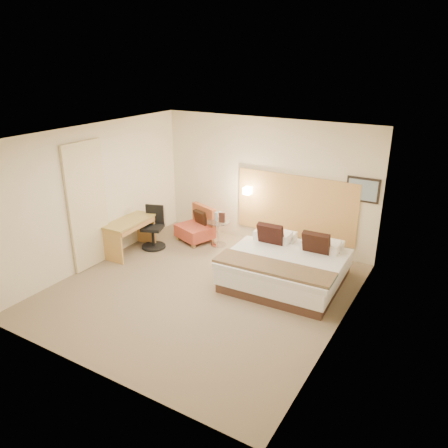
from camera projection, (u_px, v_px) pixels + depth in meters
The scene contains 20 objects.
floor at pixel (202, 290), 7.68m from camera, with size 4.80×5.00×0.02m, color #776650.
ceiling at pixel (198, 135), 6.70m from camera, with size 4.80×5.00×0.02m, color white.
wall_back at pixel (266, 182), 9.21m from camera, with size 4.80×0.02×2.70m, color beige.
wall_front at pixel (84, 281), 5.18m from camera, with size 4.80×0.02×2.70m, color beige.
wall_left at pixel (95, 196), 8.33m from camera, with size 0.02×5.00×2.70m, color beige.
wall_right at pixel (345, 249), 6.05m from camera, with size 0.02×5.00×2.70m, color beige.
headboard_panel at pixel (295, 206), 8.99m from camera, with size 2.60×0.04×1.30m, color tan.
art_frame at pixel (363, 190), 8.17m from camera, with size 0.62×0.03×0.47m, color black.
art_canvas at pixel (363, 190), 8.16m from camera, with size 0.54×0.01×0.39m, color #768EA3.
lamp_arm at pixel (249, 190), 9.38m from camera, with size 0.02×0.02×0.12m, color white.
lamp_shade at pixel (248, 191), 9.33m from camera, with size 0.15×0.15×0.15m, color #FFEDC6.
curtain at pixel (88, 206), 8.16m from camera, with size 0.06×0.90×2.42m, color beige.
bottle_a at pixel (216, 216), 9.30m from camera, with size 0.06×0.06×0.20m, color #8AB9D6.
bottle_b at pixel (220, 216), 9.32m from camera, with size 0.06×0.06×0.20m, color #95C0E7.
menu_folder at pixel (222, 218), 9.21m from camera, with size 0.13×0.05×0.22m, color #3C1F18.
bed at pixel (286, 266), 7.84m from camera, with size 2.06×2.01×0.97m.
lounge_chair at pixel (197, 227), 9.64m from camera, with size 0.89×0.84×0.76m.
side_table at pixel (218, 232), 9.37m from camera, with size 0.59×0.59×0.55m.
desk at pixel (130, 227), 8.94m from camera, with size 0.58×1.17×0.71m.
desk_chair at pixel (154, 231), 9.27m from camera, with size 0.65×0.65×0.90m.
Camera 1 is at (3.76, -5.61, 3.85)m, focal length 35.00 mm.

